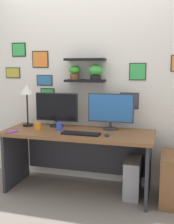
% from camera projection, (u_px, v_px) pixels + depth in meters
% --- Properties ---
extents(ground_plane, '(8.00, 8.00, 0.00)m').
position_uv_depth(ground_plane, '(78.00, 191.00, 3.45)').
color(ground_plane, gray).
extents(back_wall_assembly, '(4.40, 0.24, 2.70)m').
position_uv_depth(back_wall_assembly, '(87.00, 79.00, 3.64)').
color(back_wall_assembly, silver).
rests_on(back_wall_assembly, ground).
extents(desk, '(1.79, 0.68, 0.75)m').
position_uv_depth(desk, '(79.00, 147.00, 3.41)').
color(desk, brown).
rests_on(desk, ground).
extents(monitor_left, '(0.56, 0.18, 0.43)m').
position_uv_depth(monitor_left, '(57.00, 109.00, 3.59)').
color(monitor_left, black).
rests_on(monitor_left, desk).
extents(monitor_right, '(0.56, 0.18, 0.44)m').
position_uv_depth(monitor_right, '(111.00, 110.00, 3.40)').
color(monitor_right, '#2D2D33').
rests_on(monitor_right, desk).
extents(keyboard, '(0.44, 0.14, 0.02)m').
position_uv_depth(keyboard, '(81.00, 134.00, 3.18)').
color(keyboard, black).
rests_on(keyboard, desk).
extents(computer_mouse, '(0.06, 0.09, 0.03)m').
position_uv_depth(computer_mouse, '(107.00, 135.00, 3.11)').
color(computer_mouse, '#2D2D33').
rests_on(computer_mouse, desk).
extents(desk_lamp, '(0.17, 0.17, 0.54)m').
position_uv_depth(desk_lamp, '(27.00, 93.00, 3.56)').
color(desk_lamp, black).
rests_on(desk_lamp, desk).
extents(cell_phone, '(0.10, 0.15, 0.01)m').
position_uv_depth(cell_phone, '(12.00, 132.00, 3.29)').
color(cell_phone, purple).
rests_on(cell_phone, desk).
extents(coffee_mug, '(0.08, 0.08, 0.09)m').
position_uv_depth(coffee_mug, '(38.00, 126.00, 3.41)').
color(coffee_mug, orange).
rests_on(coffee_mug, desk).
extents(pen_cup, '(0.07, 0.07, 0.10)m').
position_uv_depth(pen_cup, '(59.00, 126.00, 3.36)').
color(pen_cup, blue).
rests_on(pen_cup, desk).
extents(computer_tower_right, '(0.18, 0.40, 0.44)m').
position_uv_depth(computer_tower_right, '(133.00, 178.00, 3.29)').
color(computer_tower_right, '#99999E').
rests_on(computer_tower_right, ground).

